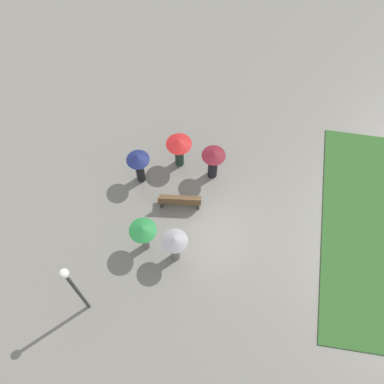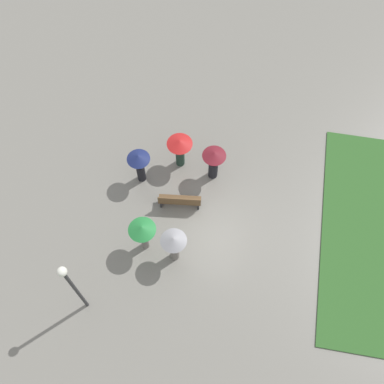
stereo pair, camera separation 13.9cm
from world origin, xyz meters
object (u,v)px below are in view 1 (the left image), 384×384
Objects in this scene: crowd_person_navy at (139,163)px; crowd_person_green at (143,232)px; lamp_post at (73,286)px; park_bench at (180,201)px; crowd_person_grey at (175,244)px; crowd_person_red at (179,147)px; crowd_person_maroon at (213,160)px.

crowd_person_green reaches higher than crowd_person_navy.
lamp_post is 3.37m from crowd_person_green.
crowd_person_navy is 3.05m from crowd_person_green.
crowd_person_green is at bearing 56.01° from park_bench.
crowd_person_navy reaches higher than park_bench.
crowd_person_grey reaches higher than park_bench.
park_bench is 0.94× the size of crowd_person_grey.
crowd_person_red is 4.25m from crowd_person_grey.
crowd_person_grey is 1.25m from crowd_person_green.
crowd_person_navy is 1.79m from crowd_person_red.
crowd_person_maroon is (-1.10, -1.69, 0.73)m from park_bench.
crowd_person_red is 4.02m from crowd_person_green.
park_bench is 0.97× the size of crowd_person_maroon.
park_bench is 0.43× the size of lamp_post.
crowd_person_grey is at bearing 89.16° from park_bench.
crowd_person_maroon is at bearing -120.75° from lamp_post.
crowd_person_green is (-1.63, -2.68, -1.23)m from lamp_post.
crowd_person_grey is (-0.21, 2.17, 0.83)m from park_bench.
lamp_post reaches higher than crowd_person_navy.
park_bench is at bearing 75.30° from crowd_person_navy.
crowd_person_maroon is 0.97× the size of crowd_person_green.
park_bench is 2.34m from crowd_person_grey.
lamp_post is at bearing -172.39° from crowd_person_red.
lamp_post reaches higher than crowd_person_red.
crowd_person_maroon reaches higher than park_bench.
crowd_person_navy is 0.99× the size of crowd_person_green.
crowd_person_red is (-2.29, -6.65, -1.41)m from lamp_post.
lamp_post is 3.99m from crowd_person_grey.
crowd_person_navy is at bearing -130.94° from crowd_person_maroon.
crowd_person_grey is at bearing -139.51° from lamp_post.
crowd_person_maroon is at bearing -129.54° from park_bench.
lamp_post reaches higher than park_bench.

